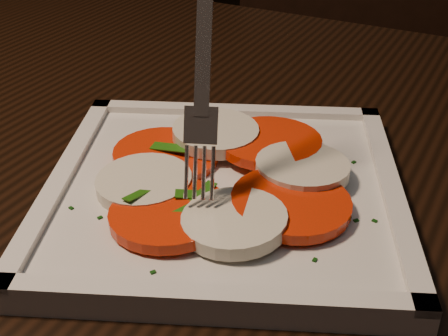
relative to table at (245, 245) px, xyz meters
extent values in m
cube|color=black|center=(0.00, 0.00, 0.08)|extent=(1.29, 0.95, 0.04)
cylinder|color=black|center=(-0.49, 0.41, -0.30)|extent=(0.06, 0.06, 0.71)
cube|color=black|center=(-0.04, 0.61, -0.20)|extent=(0.46, 0.46, 0.04)
cylinder|color=black|center=(-0.20, 0.41, -0.45)|extent=(0.04, 0.04, 0.41)
cylinder|color=black|center=(0.15, 0.45, -0.45)|extent=(0.04, 0.04, 0.41)
cylinder|color=black|center=(-0.24, 0.77, -0.45)|extent=(0.04, 0.04, 0.41)
cylinder|color=black|center=(0.12, 0.81, -0.45)|extent=(0.04, 0.04, 0.41)
cube|color=silver|center=(0.01, -0.07, 0.11)|extent=(0.33, 0.33, 0.01)
cylinder|color=red|center=(-0.05, -0.06, 0.12)|extent=(0.09, 0.09, 0.01)
cylinder|color=beige|center=(-0.05, -0.10, 0.12)|extent=(0.07, 0.07, 0.01)
cylinder|color=red|center=(-0.01, -0.13, 0.12)|extent=(0.09, 0.09, 0.01)
cylinder|color=beige|center=(0.03, -0.13, 0.12)|extent=(0.07, 0.07, 0.01)
cylinder|color=red|center=(0.06, -0.09, 0.12)|extent=(0.09, 0.09, 0.01)
cylinder|color=beige|center=(0.06, -0.05, 0.12)|extent=(0.07, 0.07, 0.01)
cylinder|color=red|center=(0.02, -0.02, 0.13)|extent=(0.09, 0.09, 0.01)
cylinder|color=beige|center=(-0.02, -0.02, 0.13)|extent=(0.07, 0.07, 0.01)
cube|color=#20590F|center=(-0.04, -0.03, 0.12)|extent=(0.03, 0.04, 0.00)
cube|color=#20590F|center=(0.00, -0.12, 0.12)|extent=(0.03, 0.04, 0.00)
cube|color=#20590F|center=(0.00, -0.11, 0.12)|extent=(0.03, 0.02, 0.00)
cube|color=#20590F|center=(0.01, -0.03, 0.12)|extent=(0.03, 0.02, 0.00)
cube|color=#20590F|center=(-0.01, -0.02, 0.12)|extent=(0.02, 0.03, 0.00)
cube|color=#20590F|center=(0.00, -0.11, 0.12)|extent=(0.01, 0.03, 0.00)
cube|color=#20590F|center=(-0.04, -0.12, 0.12)|extent=(0.02, 0.03, 0.00)
cube|color=#20590F|center=(-0.05, -0.05, 0.12)|extent=(0.03, 0.01, 0.01)
cube|color=#0B3509|center=(0.05, 0.01, 0.11)|extent=(0.00, 0.00, 0.00)
cube|color=#0B3509|center=(0.07, -0.01, 0.11)|extent=(0.00, 0.00, 0.00)
cube|color=#0B3509|center=(0.09, -0.01, 0.11)|extent=(0.00, 0.00, 0.00)
cube|color=#0B3509|center=(-0.07, -0.13, 0.11)|extent=(0.00, 0.00, 0.00)
cube|color=#0B3509|center=(0.09, -0.14, 0.11)|extent=(0.00, 0.00, 0.00)
cube|color=#0B3509|center=(0.08, -0.01, 0.11)|extent=(0.00, 0.00, 0.00)
cube|color=#0B3509|center=(0.11, -0.09, 0.11)|extent=(0.00, 0.00, 0.00)
cube|color=#0B3509|center=(0.09, -0.01, 0.11)|extent=(0.00, 0.00, 0.00)
cube|color=#0B3509|center=(-0.03, 0.02, 0.11)|extent=(0.00, 0.00, 0.00)
cube|color=#0B3509|center=(-0.09, -0.06, 0.11)|extent=(0.00, 0.00, 0.00)
cube|color=#0B3509|center=(-0.06, -0.14, 0.11)|extent=(0.00, 0.00, 0.00)
cube|color=#0B3509|center=(-0.03, -0.16, 0.11)|extent=(0.00, 0.00, 0.00)
cube|color=#0B3509|center=(0.03, 0.02, 0.11)|extent=(0.00, 0.00, 0.00)
cube|color=#0B3509|center=(0.07, -0.01, 0.11)|extent=(0.00, 0.00, 0.00)
cube|color=#0B3509|center=(0.04, 0.02, 0.11)|extent=(0.00, 0.00, 0.00)
cube|color=#0B3509|center=(0.10, -0.08, 0.11)|extent=(0.00, 0.00, 0.00)
cube|color=#0B3509|center=(-0.01, -0.16, 0.11)|extent=(0.00, 0.00, 0.00)
cube|color=#0B3509|center=(0.12, -0.08, 0.11)|extent=(0.00, 0.00, 0.00)
cube|color=#0B3509|center=(0.08, -0.03, 0.11)|extent=(0.00, 0.00, 0.00)
cube|color=#0B3509|center=(-0.01, -0.16, 0.11)|extent=(0.00, 0.00, 0.00)
cube|color=#0B3509|center=(-0.09, -0.14, 0.11)|extent=(0.00, 0.00, 0.00)
cube|color=#0B3509|center=(0.00, -0.18, 0.11)|extent=(0.00, 0.00, 0.00)
camera|label=1|loc=(0.14, -0.45, 0.37)|focal=50.00mm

